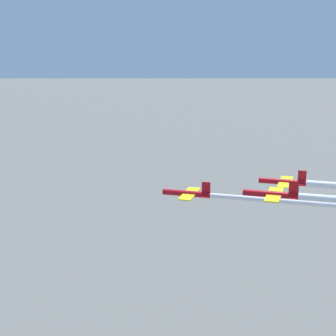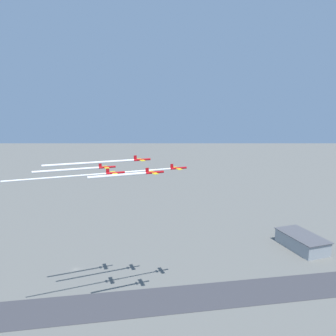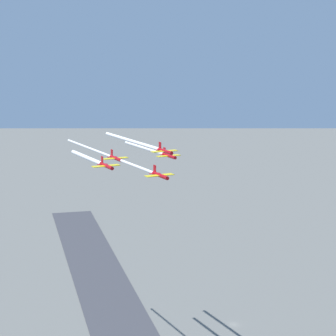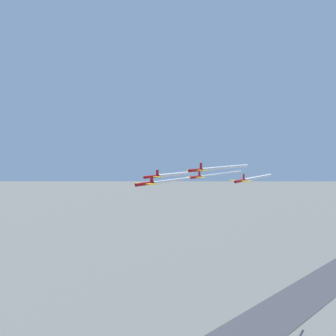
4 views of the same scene
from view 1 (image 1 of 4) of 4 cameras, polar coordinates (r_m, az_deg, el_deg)
jet_0 at (r=128.71m, az=1.78°, el=-2.22°), size 9.04×9.60×3.21m
jet_1 at (r=114.82m, az=9.11°, el=-2.27°), size 9.04×9.60×3.21m
jet_2 at (r=135.52m, az=10.08°, el=-1.18°), size 9.04×9.60×3.21m
smoke_trail_0 at (r=125.76m, az=10.36°, el=-2.89°), size 2.59×29.80×0.94m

